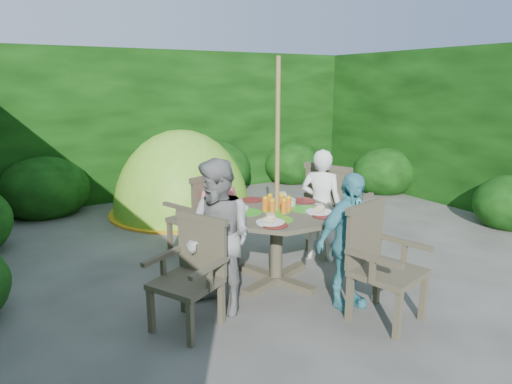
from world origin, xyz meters
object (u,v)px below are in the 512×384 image
garden_chair_front (380,261)px  child_front (349,242)px  child_left (219,238)px  child_right (321,205)px  parasol_pole (277,175)px  child_back (219,211)px  garden_chair_left (192,272)px  patio_table (277,222)px  garden_chair_back (201,214)px  dome_tent (183,212)px  garden_chair_right (334,207)px

garden_chair_front → child_front: 0.31m
child_left → child_right: bearing=92.5°
parasol_pole → child_back: parasol_pole is taller
garden_chair_left → child_left: (0.29, 0.09, 0.21)m
patio_table → garden_chair_back: garden_chair_back is taller
parasol_pole → child_back: bearing=108.9°
garden_chair_front → child_right: (0.39, 1.29, 0.12)m
patio_table → child_front: 0.80m
parasol_pole → dome_tent: (0.13, 2.87, -1.10)m
garden_chair_right → dome_tent: bearing=1.4°
child_back → child_front: child_front is taller
patio_table → child_front: size_ratio=1.33×
garden_chair_back → garden_chair_front: bearing=90.1°
garden_chair_right → child_back: size_ratio=0.87×
patio_table → child_front: bearing=-71.4°
child_left → child_back: (0.50, 1.02, -0.09)m
garden_chair_back → garden_chair_right: bearing=134.7°
garden_chair_left → child_back: bearing=116.3°
patio_table → child_left: (-0.76, -0.26, 0.05)m
patio_table → child_front: child_front is taller
child_back → child_front: 1.60m
child_front → child_right: bearing=60.0°
parasol_pole → child_back: 0.95m
garden_chair_back → child_back: 0.31m
child_front → patio_table: bearing=104.7°
garden_chair_right → garden_chair_back: (-1.39, 0.68, -0.05)m
garden_chair_front → child_back: (-0.62, 1.79, 0.08)m
child_back → dome_tent: 2.23m
patio_table → child_right: child_right is taller
child_back → child_front: size_ratio=0.96×
garden_chair_back → child_back: size_ratio=0.80×
child_front → dome_tent: bearing=88.0°
garden_chair_right → child_right: bearing=91.0°
garden_chair_back → dome_tent: dome_tent is taller
garden_chair_front → child_right: size_ratio=0.75×
garden_chair_left → child_right: size_ratio=0.69×
garden_chair_left → child_left: 0.37m
garden_chair_right → garden_chair_front: 1.54m
patio_table → child_left: child_left is taller
child_front → parasol_pole: bearing=105.0°
garden_chair_right → child_front: size_ratio=0.84×
garden_chair_front → garden_chair_right: bearing=49.6°
patio_table → dome_tent: 2.94m
patio_table → child_left: 0.81m
garden_chair_back → child_front: 1.90m
garden_chair_left → dome_tent: dome_tent is taller
child_back → parasol_pole: bearing=105.5°
garden_chair_front → child_back: size_ratio=0.80×
garden_chair_back → child_left: size_ratio=0.69×
child_right → child_front: (-0.50, -1.02, -0.02)m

